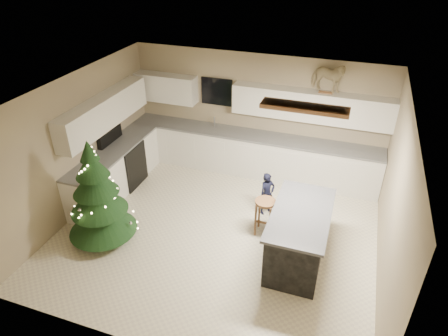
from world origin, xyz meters
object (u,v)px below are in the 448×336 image
Objects in this scene: toddler at (267,194)px; rocking_horse at (328,77)px; bar_stool at (265,209)px; island at (299,236)px; christmas_tree at (98,201)px.

rocking_horse reaches higher than toddler.
toddler reaches higher than bar_stool.
island is 2.45× the size of bar_stool.
bar_stool is at bearing 145.31° from island.
island is at bearing -100.96° from toddler.
island reaches higher than toddler.
island is at bearing -34.69° from bar_stool.
christmas_tree is at bearing -170.02° from island.
christmas_tree is at bearing 165.66° from toddler.
toddler is 1.17× the size of rocking_horse.
bar_stool is at bearing -127.57° from toddler.
toddler is 2.49m from rocking_horse.
island is 1.32m from toddler.
rocking_horse is (3.25, 3.12, 1.52)m from christmas_tree.
island is 3.39m from christmas_tree.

